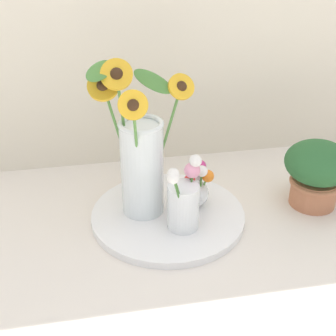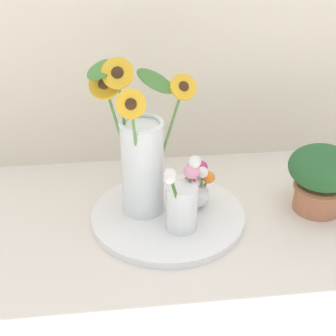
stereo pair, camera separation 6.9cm
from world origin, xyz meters
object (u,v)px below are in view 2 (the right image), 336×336
serving_tray (168,215)px  potted_plant (321,176)px  mason_jar_sunflowers (141,157)px  vase_small_center (182,202)px  vase_bulb_right (197,189)px

serving_tray → potted_plant: size_ratio=2.17×
serving_tray → mason_jar_sunflowers: (-0.07, 0.03, 0.17)m
mason_jar_sunflowers → potted_plant: size_ratio=2.18×
mason_jar_sunflowers → vase_small_center: mason_jar_sunflowers is taller
mason_jar_sunflowers → vase_small_center: bearing=-45.8°
vase_bulb_right → potted_plant: potted_plant is taller
serving_tray → potted_plant: 0.43m
potted_plant → vase_bulb_right: bearing=176.1°
vase_bulb_right → mason_jar_sunflowers: bearing=177.1°
serving_tray → mason_jar_sunflowers: bearing=156.8°
mason_jar_sunflowers → vase_bulb_right: size_ratio=3.15×
serving_tray → vase_small_center: (0.03, -0.07, 0.09)m
serving_tray → vase_small_center: 0.11m
mason_jar_sunflowers → vase_bulb_right: 0.18m
vase_small_center → potted_plant: 0.39m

